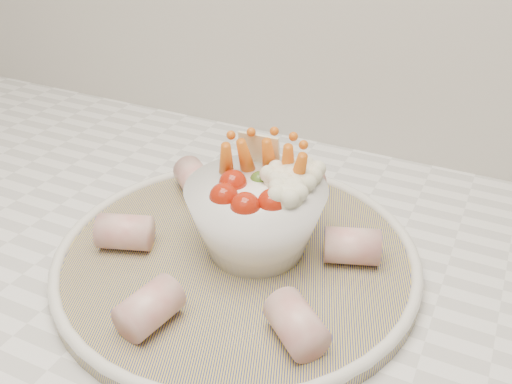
% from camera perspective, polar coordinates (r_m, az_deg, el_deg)
% --- Properties ---
extents(serving_platter, '(0.49, 0.49, 0.02)m').
position_cam_1_polar(serving_platter, '(0.60, -1.92, -6.46)').
color(serving_platter, navy).
rests_on(serving_platter, kitchen_counter).
extents(veggie_bowl, '(0.14, 0.14, 0.12)m').
position_cam_1_polar(veggie_bowl, '(0.58, 0.24, -2.03)').
color(veggie_bowl, white).
rests_on(veggie_bowl, serving_platter).
extents(cured_meat_rolls, '(0.29, 0.31, 0.04)m').
position_cam_1_polar(cured_meat_rolls, '(0.59, -1.96, -4.70)').
color(cured_meat_rolls, '#BE5A57').
rests_on(cured_meat_rolls, serving_platter).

